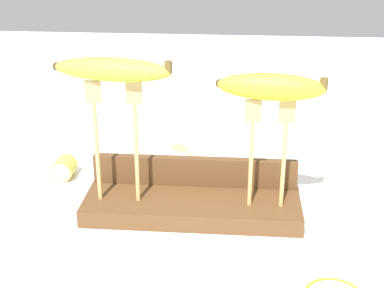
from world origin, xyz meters
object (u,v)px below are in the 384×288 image
at_px(banana_raised_left, 112,69).
at_px(fork_fallen_near, 188,153).
at_px(fork_stand_left, 116,132).
at_px(banana_raised_right, 271,87).
at_px(banana_chunk_near, 64,168).
at_px(fork_stand_right, 268,144).

height_order(banana_raised_left, fork_fallen_near, banana_raised_left).
relative_size(fork_stand_left, banana_raised_left, 1.06).
bearing_deg(fork_fallen_near, banana_raised_left, -109.49).
distance_m(banana_raised_left, fork_fallen_near, 0.37).
relative_size(banana_raised_right, banana_chunk_near, 3.70).
height_order(banana_raised_left, banana_chunk_near, banana_raised_left).
bearing_deg(fork_fallen_near, fork_stand_right, -60.10).
bearing_deg(banana_chunk_near, banana_raised_left, -44.26).
bearing_deg(banana_raised_right, banana_raised_left, 180.00).
bearing_deg(fork_stand_left, fork_stand_right, 0.00).
bearing_deg(fork_stand_right, banana_raised_right, 174.74).
bearing_deg(banana_chunk_near, fork_stand_left, -44.25).
relative_size(fork_fallen_near, banana_chunk_near, 3.11).
relative_size(fork_stand_left, banana_chunk_near, 4.48).
relative_size(fork_stand_left, banana_raised_right, 1.21).
relative_size(banana_raised_left, fork_fallen_near, 1.36).
xyz_separation_m(fork_stand_left, banana_raised_right, (0.24, 0.00, 0.08)).
bearing_deg(banana_raised_left, fork_stand_right, -0.00).
xyz_separation_m(fork_stand_left, fork_fallen_near, (0.09, 0.26, -0.15)).
relative_size(fork_stand_right, fork_fallen_near, 1.27).
bearing_deg(fork_stand_left, banana_raised_right, 0.00).
distance_m(fork_stand_right, banana_raised_left, 0.27).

